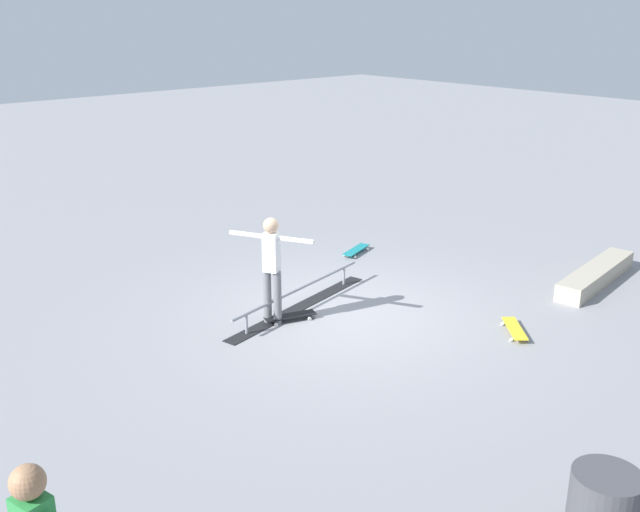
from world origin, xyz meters
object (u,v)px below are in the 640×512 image
grind_rail (299,299)px  loose_skateboard_yellow (515,329)px  skater_main (272,263)px  loose_skateboard_teal (356,250)px  skateboard_main (290,316)px  skate_ledge (596,275)px

grind_rail → loose_skateboard_yellow: 3.33m
skater_main → loose_skateboard_teal: skater_main is taller
skateboard_main → grind_rail: bearing=-126.9°
grind_rail → skateboard_main: size_ratio=3.95×
grind_rail → loose_skateboard_teal: 2.87m
grind_rail → skate_ledge: bearing=138.5°
grind_rail → skateboard_main: bearing=23.3°
skate_ledge → loose_skateboard_teal: size_ratio=3.06×
loose_skateboard_yellow → skate_ledge: bearing=136.8°
loose_skateboard_yellow → loose_skateboard_teal: bearing=-149.1°
loose_skateboard_teal → skateboard_main: bearing=9.2°
loose_skateboard_yellow → loose_skateboard_teal: size_ratio=0.89×
skateboard_main → loose_skateboard_yellow: 3.34m
skater_main → skateboard_main: size_ratio=2.02×
skater_main → loose_skateboard_teal: 3.66m
skate_ledge → skater_main: (5.20, -2.41, 0.81)m
grind_rail → skate_ledge: size_ratio=1.29×
loose_skateboard_yellow → loose_skateboard_teal: 4.22m
grind_rail → loose_skateboard_yellow: (-1.75, 2.84, -0.08)m
skateboard_main → loose_skateboard_yellow: (-2.17, 2.54, 0.00)m
skate_ledge → skateboard_main: skate_ledge is taller
skate_ledge → skateboard_main: 5.46m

